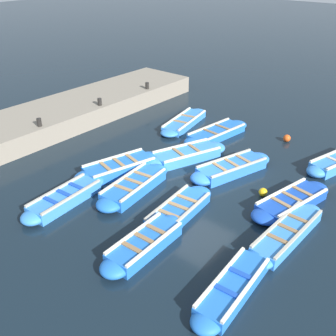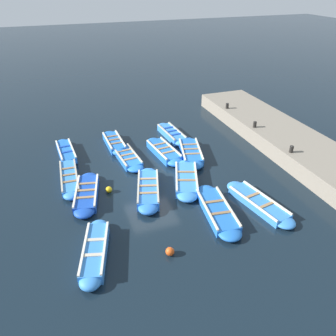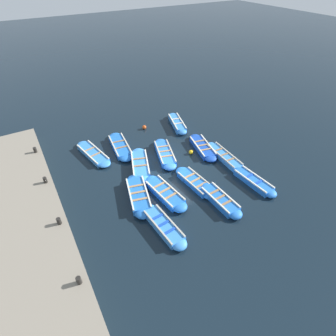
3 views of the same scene
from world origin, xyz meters
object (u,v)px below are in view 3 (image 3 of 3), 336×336
at_px(bollard_mid_south, 45,180).
at_px(boat_stern_in, 93,154).
at_px(boat_broadside, 195,182).
at_px(boat_outer_left, 165,193).
at_px(boat_far_corner, 203,147).
at_px(boat_bow_out, 253,181).
at_px(boat_drifting, 138,195).
at_px(buoy_orange_near, 144,127).
at_px(boat_end_of_row, 120,146).
at_px(boat_near_quay, 165,154).
at_px(boat_inner_gap, 220,200).
at_px(boat_tucked, 140,164).
at_px(bollard_south, 35,150).
at_px(bollard_mid_north, 59,221).
at_px(boat_alongside, 224,157).
at_px(boat_centre, 177,123).
at_px(buoy_yellow_far, 191,152).
at_px(boat_outer_right, 164,226).
at_px(bollard_north, 79,280).

bearing_deg(bollard_mid_south, boat_stern_in, 35.23).
relative_size(boat_broadside, boat_outer_left, 0.94).
distance_m(boat_far_corner, boat_bow_out, 4.50).
xyz_separation_m(boat_drifting, buoy_orange_near, (3.68, 6.67, -0.04)).
xyz_separation_m(boat_end_of_row, boat_near_quay, (2.29, -2.44, 0.04)).
bearing_deg(boat_inner_gap, boat_tucked, 115.61).
xyz_separation_m(bollard_south, buoy_orange_near, (7.98, 0.39, -0.90)).
relative_size(boat_tucked, bollard_mid_north, 10.66).
relative_size(boat_inner_gap, boat_alongside, 0.86).
xyz_separation_m(boat_centre, buoy_yellow_far, (-1.23, -3.79, -0.06)).
distance_m(boat_drifting, boat_tucked, 2.81).
bearing_deg(boat_far_corner, boat_tucked, 174.41).
xyz_separation_m(boat_bow_out, boat_centre, (-0.31, 8.23, 0.03)).
xyz_separation_m(boat_outer_left, bollard_mid_south, (-5.68, 3.53, 0.86)).
bearing_deg(boat_outer_right, buoy_yellow_far, 43.82).
xyz_separation_m(boat_alongside, bollard_mid_south, (-10.92, 2.52, 0.88)).
relative_size(bollard_mid_south, buoy_orange_near, 1.09).
bearing_deg(bollard_south, boat_drifting, -55.55).
relative_size(boat_alongside, bollard_south, 10.74).
distance_m(boat_inner_gap, boat_outer_right, 3.61).
distance_m(boat_bow_out, boat_outer_right, 6.38).
bearing_deg(bollard_mid_north, boat_end_of_row, 46.52).
bearing_deg(boat_centre, bollard_north, -137.55).
bearing_deg(boat_centre, boat_outer_right, -125.73).
distance_m(boat_bow_out, boat_alongside, 2.83).
bearing_deg(boat_stern_in, buoy_orange_near, 16.75).
relative_size(boat_inner_gap, buoy_orange_near, 10.00).
relative_size(boat_tucked, bollard_south, 10.66).
bearing_deg(boat_drifting, boat_alongside, 3.37).
height_order(boat_inner_gap, boat_centre, boat_centre).
bearing_deg(buoy_orange_near, buoy_yellow_far, -74.36).
xyz_separation_m(boat_stern_in, boat_outer_right, (1.11, -7.91, 0.04)).
relative_size(boat_drifting, boat_outer_left, 1.04).
xyz_separation_m(boat_drifting, boat_tucked, (1.30, 2.49, -0.01)).
relative_size(boat_drifting, boat_near_quay, 1.00).
xyz_separation_m(boat_far_corner, boat_outer_right, (-5.85, -4.67, 0.02)).
xyz_separation_m(boat_end_of_row, bollard_mid_north, (-5.30, -5.59, 0.89)).
bearing_deg(boat_broadside, boat_far_corner, 47.05).
bearing_deg(buoy_orange_near, boat_centre, -18.95).
bearing_deg(boat_bow_out, boat_broadside, 150.75).
distance_m(bollard_mid_south, buoy_orange_near, 8.87).
distance_m(boat_bow_out, buoy_orange_near, 9.54).
xyz_separation_m(boat_broadside, boat_outer_left, (-2.07, 0.10, 0.04)).
bearing_deg(boat_outer_right, bollard_mid_north, 153.97).
height_order(boat_far_corner, boat_alongside, boat_far_corner).
distance_m(boat_centre, bollard_mid_north, 12.27).
distance_m(boat_broadside, boat_inner_gap, 1.95).
relative_size(boat_broadside, boat_inner_gap, 1.06).
xyz_separation_m(boat_far_corner, boat_alongside, (0.62, -1.64, -0.00)).
xyz_separation_m(bollard_mid_north, buoy_yellow_far, (9.29, 2.46, -0.91)).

